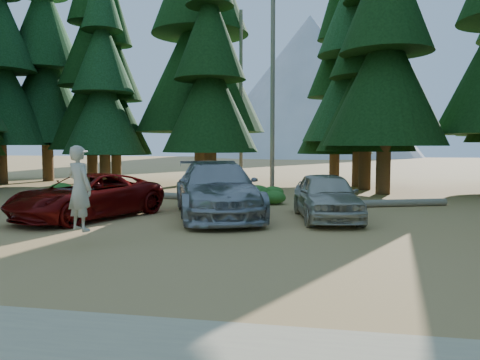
{
  "coord_description": "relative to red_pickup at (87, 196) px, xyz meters",
  "views": [
    {
      "loc": [
        3.73,
        -10.71,
        2.38
      ],
      "look_at": [
        1.0,
        3.9,
        1.25
      ],
      "focal_mm": 35.0,
      "sensor_mm": 36.0,
      "label": 1
    }
  ],
  "objects": [
    {
      "name": "shrub_far_right",
      "position": [
        7.96,
        6.92,
        -0.47
      ],
      "size": [
        0.9,
        0.9,
        0.49
      ],
      "primitive_type": "ellipsoid",
      "color": "#2D661E",
      "rests_on": "ground"
    },
    {
      "name": "shrub_center_right",
      "position": [
        5.49,
        4.71,
        -0.45
      ],
      "size": [
        0.99,
        0.99,
        0.54
      ],
      "primitive_type": "ellipsoid",
      "color": "#2D661E",
      "rests_on": "ground"
    },
    {
      "name": "silver_minivan_right",
      "position": [
        7.57,
        1.23,
        0.03
      ],
      "size": [
        2.55,
        4.65,
        1.5
      ],
      "primitive_type": "imported",
      "rotation": [
        0.0,
        0.0,
        0.19
      ],
      "color": "#BBB6A6",
      "rests_on": "ground"
    },
    {
      "name": "mountain_peak",
      "position": [
        1.26,
        85.15,
        11.98
      ],
      "size": [
        48.0,
        50.0,
        28.0
      ],
      "color": "#9B9EA4",
      "rests_on": "ground"
    },
    {
      "name": "snag_front",
      "position": [
        4.65,
        11.42,
        5.28
      ],
      "size": [
        0.24,
        0.24,
        12.0
      ],
      "primitive_type": "cylinder",
      "color": "gray",
      "rests_on": "ground"
    },
    {
      "name": "frisbee_player",
      "position": [
        1.92,
        -3.85,
        0.65
      ],
      "size": [
        0.86,
        0.73,
        1.99
      ],
      "rotation": [
        0.0,
        0.0,
        2.72
      ],
      "color": "beige",
      "rests_on": "ground"
    },
    {
      "name": "red_pickup",
      "position": [
        0.0,
        0.0,
        0.0
      ],
      "size": [
        4.14,
        5.71,
        1.44
      ],
      "primitive_type": "imported",
      "rotation": [
        0.0,
        0.0,
        -0.38
      ],
      "color": "#620908",
      "rests_on": "ground"
    },
    {
      "name": "log_right",
      "position": [
        10.09,
        4.77,
        -0.58
      ],
      "size": [
        4.21,
        1.78,
        0.28
      ],
      "primitive_type": "cylinder",
      "rotation": [
        0.0,
        1.57,
        0.35
      ],
      "color": "gray",
      "rests_on": "ground"
    },
    {
      "name": "ground",
      "position": [
        3.85,
        -3.08,
        -0.72
      ],
      "size": [
        160.0,
        160.0,
        0.0
      ],
      "primitive_type": "plane",
      "color": "#B3894B",
      "rests_on": "ground"
    },
    {
      "name": "log_mid",
      "position": [
        2.69,
        6.52,
        -0.58
      ],
      "size": [
        3.1,
        2.09,
        0.29
      ],
      "primitive_type": "cylinder",
      "rotation": [
        0.0,
        1.57,
        -0.56
      ],
      "color": "gray",
      "rests_on": "ground"
    },
    {
      "name": "shrub_far_left",
      "position": [
        -4.6,
        5.96,
        -0.42
      ],
      "size": [
        1.09,
        1.09,
        0.6
      ],
      "primitive_type": "ellipsoid",
      "color": "#2D661E",
      "rests_on": "ground"
    },
    {
      "name": "shrub_left",
      "position": [
        -0.84,
        4.65,
        -0.47
      ],
      "size": [
        0.9,
        0.9,
        0.49
      ],
      "primitive_type": "ellipsoid",
      "color": "#2D661E",
      "rests_on": "ground"
    },
    {
      "name": "shrub_right",
      "position": [
        5.22,
        6.89,
        -0.46
      ],
      "size": [
        0.94,
        0.94,
        0.52
      ],
      "primitive_type": "ellipsoid",
      "color": "#2D661E",
      "rests_on": "ground"
    },
    {
      "name": "snag_back",
      "position": [
        2.65,
        12.92,
        4.28
      ],
      "size": [
        0.2,
        0.2,
        10.0
      ],
      "primitive_type": "cylinder",
      "color": "gray",
      "rests_on": "ground"
    },
    {
      "name": "forest_belt_north",
      "position": [
        3.85,
        11.92,
        -0.72
      ],
      "size": [
        36.0,
        7.0,
        22.0
      ],
      "primitive_type": null,
      "color": "black",
      "rests_on": "ground"
    },
    {
      "name": "shrub_center_left",
      "position": [
        4.61,
        5.96,
        -0.4
      ],
      "size": [
        1.17,
        1.17,
        0.64
      ],
      "primitive_type": "ellipsoid",
      "color": "#2D661E",
      "rests_on": "ground"
    },
    {
      "name": "silver_minivan_center",
      "position": [
        3.98,
        1.22,
        0.18
      ],
      "size": [
        4.54,
        6.72,
        1.81
      ],
      "primitive_type": "imported",
      "rotation": [
        0.0,
        0.0,
        0.35
      ],
      "color": "#999CA0",
      "rests_on": "ground"
    },
    {
      "name": "log_left",
      "position": [
        -0.1,
        5.85,
        -0.58
      ],
      "size": [
        3.9,
        1.15,
        0.28
      ],
      "primitive_type": "cylinder",
      "rotation": [
        0.0,
        1.57,
        -0.23
      ],
      "color": "gray",
      "rests_on": "ground"
    }
  ]
}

